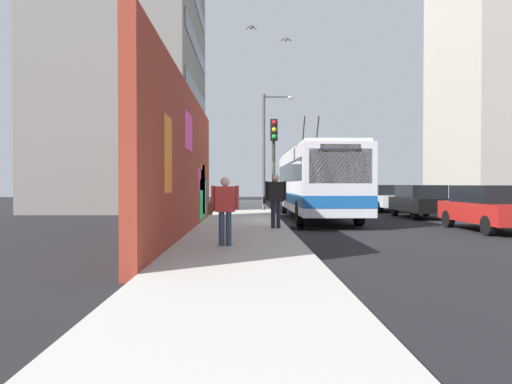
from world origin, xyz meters
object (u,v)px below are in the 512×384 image
at_px(street_lamp, 267,144).
at_px(parked_car_red, 491,207).
at_px(pedestrian_at_curb, 275,196).
at_px(pedestrian_near_wall, 225,206).
at_px(parked_car_black, 421,200).
at_px(traffic_light, 274,152).
at_px(city_bus, 315,180).
at_px(parked_car_white, 386,197).

bearing_deg(street_lamp, parked_car_red, -145.10).
height_order(pedestrian_at_curb, pedestrian_near_wall, pedestrian_at_curb).
height_order(parked_car_black, street_lamp, street_lamp).
bearing_deg(pedestrian_at_curb, traffic_light, -2.26).
relative_size(city_bus, pedestrian_at_curb, 6.49).
xyz_separation_m(parked_car_red, pedestrian_at_curb, (-0.37, 7.46, 0.38)).
distance_m(parked_car_white, pedestrian_near_wall, 18.58).
distance_m(pedestrian_near_wall, traffic_light, 7.50).
height_order(city_bus, pedestrian_at_curb, city_bus).
xyz_separation_m(traffic_light, street_lamp, (7.92, -0.09, 1.06)).
height_order(city_bus, street_lamp, street_lamp).
relative_size(parked_car_black, parked_car_white, 0.89).
xyz_separation_m(city_bus, parked_car_red, (-5.82, -5.20, -0.96)).
bearing_deg(city_bus, pedestrian_near_wall, 160.28).
bearing_deg(street_lamp, parked_car_white, -80.24).
relative_size(parked_car_white, street_lamp, 0.71).
xyz_separation_m(parked_car_white, street_lamp, (-1.25, 7.26, 3.11)).
bearing_deg(pedestrian_near_wall, street_lamp, -6.41).
height_order(pedestrian_near_wall, traffic_light, traffic_light).
distance_m(pedestrian_at_curb, traffic_light, 3.31).
bearing_deg(parked_car_black, city_bus, 95.00).
bearing_deg(pedestrian_at_curb, pedestrian_near_wall, 160.80).
xyz_separation_m(parked_car_white, traffic_light, (-9.17, 7.35, 2.05)).
distance_m(city_bus, parked_car_red, 7.87).
bearing_deg(pedestrian_at_curb, parked_car_white, -31.84).
xyz_separation_m(parked_car_red, pedestrian_near_wall, (-4.63, 8.95, 0.27)).
distance_m(parked_car_black, street_lamp, 8.91).
bearing_deg(parked_car_red, pedestrian_at_curb, 92.82).
bearing_deg(parked_car_black, street_lamp, 60.39).
distance_m(parked_car_black, pedestrian_at_curb, 10.00).
relative_size(pedestrian_at_curb, street_lamp, 0.27).
relative_size(pedestrian_at_curb, pedestrian_near_wall, 1.10).
bearing_deg(street_lamp, city_bus, -155.80).
bearing_deg(traffic_light, pedestrian_near_wall, 167.34).
height_order(pedestrian_at_curb, traffic_light, traffic_light).
bearing_deg(parked_car_white, pedestrian_at_curb, 148.16).
bearing_deg(parked_car_red, parked_car_white, 0.00).
distance_m(traffic_light, street_lamp, 7.99).
bearing_deg(parked_car_red, street_lamp, 34.90).
relative_size(traffic_light, street_lamp, 0.61).
height_order(city_bus, pedestrian_near_wall, city_bus).
relative_size(parked_car_black, pedestrian_at_curb, 2.33).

